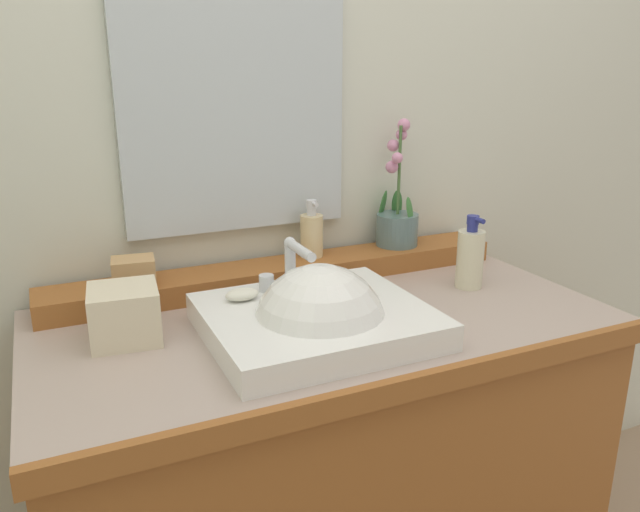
% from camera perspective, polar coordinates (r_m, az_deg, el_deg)
% --- Properties ---
extents(wall_back, '(3.18, 0.20, 2.70)m').
position_cam_1_polar(wall_back, '(1.62, -6.07, 16.13)').
color(wall_back, beige).
rests_on(wall_back, ground).
extents(vanity_cabinet, '(1.21, 0.63, 0.87)m').
position_cam_1_polar(vanity_cabinet, '(1.55, 0.42, -20.34)').
color(vanity_cabinet, '#965726').
rests_on(vanity_cabinet, ground).
extents(back_ledge, '(1.14, 0.13, 0.05)m').
position_cam_1_polar(back_ledge, '(1.53, -3.29, -1.53)').
color(back_ledge, '#965726').
rests_on(back_ledge, vanity_cabinet).
extents(sink_basin, '(0.43, 0.38, 0.29)m').
position_cam_1_polar(sink_basin, '(1.24, -0.14, -6.55)').
color(sink_basin, white).
rests_on(sink_basin, vanity_cabinet).
extents(soap_bar, '(0.07, 0.04, 0.02)m').
position_cam_1_polar(soap_bar, '(1.28, -7.18, -3.53)').
color(soap_bar, silver).
rests_on(soap_bar, sink_basin).
extents(potted_plant, '(0.11, 0.11, 0.33)m').
position_cam_1_polar(potted_plant, '(1.66, 7.10, 3.48)').
color(potted_plant, slate).
rests_on(potted_plant, back_ledge).
extents(soap_dispenser, '(0.06, 0.06, 0.14)m').
position_cam_1_polar(soap_dispenser, '(1.55, -0.77, 2.05)').
color(soap_dispenser, beige).
rests_on(soap_dispenser, back_ledge).
extents(trinket_box, '(0.10, 0.08, 0.06)m').
position_cam_1_polar(trinket_box, '(1.41, -16.75, -1.41)').
color(trinket_box, tan).
rests_on(trinket_box, back_ledge).
extents(lotion_bottle, '(0.06, 0.07, 0.18)m').
position_cam_1_polar(lotion_bottle, '(1.52, 13.64, -0.12)').
color(lotion_bottle, beige).
rests_on(lotion_bottle, vanity_cabinet).
extents(tissue_box, '(0.14, 0.14, 0.11)m').
position_cam_1_polar(tissue_box, '(1.26, -17.53, -5.11)').
color(tissue_box, beige).
rests_on(tissue_box, vanity_cabinet).
extents(mirror, '(0.54, 0.02, 0.55)m').
position_cam_1_polar(mirror, '(1.49, -7.73, 12.85)').
color(mirror, silver).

